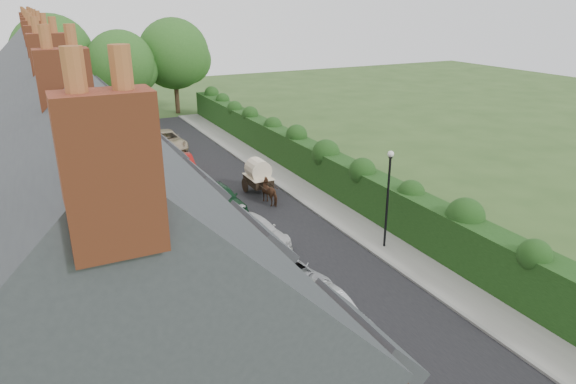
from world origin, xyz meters
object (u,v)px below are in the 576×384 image
Objects in this scene: car_silver_a at (328,312)px; car_grey at (147,129)px; lamppost at (388,187)px; car_beige at (165,141)px; car_red at (183,164)px; horse at (271,192)px; car_silver_b at (287,275)px; car_black at (129,118)px; car_white at (255,231)px; car_green at (219,198)px; horse_cart at (258,174)px.

car_grey is at bearing 80.74° from car_silver_a.
lamppost is 24.14m from car_beige.
car_red is 8.98m from horse.
car_silver_a is at bearing -93.83° from car_beige.
car_silver_b reaches higher than car_red.
lamppost reaches higher than car_silver_b.
car_black is (-0.66, 5.60, 0.09)m from car_grey.
car_silver_a is 8.13m from car_white.
car_grey is (-5.74, 29.00, -2.66)m from lamppost.
car_beige is 15.44m from horse.
car_red is (-5.80, 16.61, -2.64)m from lamppost.
car_white is at bearing 47.46° from horse.
car_green is 0.82× the size of car_beige.
horse_cart is at bearing 52.21° from car_white.
car_black is at bearing 92.69° from car_beige.
car_grey is at bearing 91.12° from car_beige.
car_red is at bearing 80.54° from car_silver_a.
car_beige is 5.61m from car_grey.
car_green is 8.01m from car_red.
car_red is at bearing -95.80° from car_beige.
car_red is 6.80m from car_beige.
car_silver_b is 9.98m from car_green.
lamppost is at bearing -62.19° from car_green.
lamppost reaches higher than car_red.
car_green is (0.43, 9.97, 0.12)m from car_silver_b.
car_silver_b is at bearing -94.40° from car_beige.
car_white is (0.45, 8.12, -0.03)m from car_silver_a.
car_silver_a is 3.24m from car_silver_b.
car_black is (-0.60, 17.99, 0.06)m from car_red.
car_silver_b is at bearing -98.72° from car_green.
car_silver_a is at bearing -95.11° from car_grey.
car_red is at bearing -78.58° from horse.
lamppost is 1.58× the size of horse_cart.
car_black reaches higher than car_red.
car_black is at bearing 100.48° from lamppost.
car_beige is 1.35× the size of car_black.
horse is at bearing 43.86° from car_white.
lamppost is at bearing -85.96° from car_black.
horse is at bearing -85.88° from car_grey.
car_black is 1.29× the size of horse_cart.
car_silver_b is 0.85× the size of car_beige.
car_beige reaches higher than car_silver_b.
lamppost is 1.22× the size of car_black.
car_grey is (0.07, 20.39, -0.16)m from car_green.
car_beige reaches higher than car_grey.
horse reaches higher than car_grey.
car_green reaches higher than car_beige.
car_grey is at bearing 76.51° from car_silver_b.
lamppost reaches higher than horse.
car_beige reaches higher than car_black.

